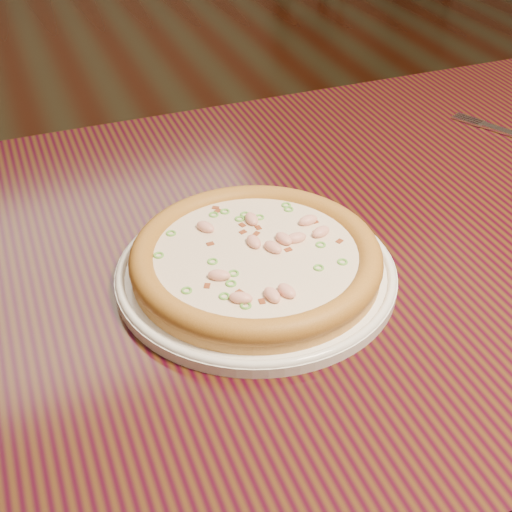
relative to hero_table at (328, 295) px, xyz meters
name	(u,v)px	position (x,y,z in m)	size (l,w,h in m)	color
ground	(320,371)	(0.24, 0.45, -0.65)	(9.00, 9.00, 0.00)	black
hero_table	(328,295)	(0.00, 0.00, 0.00)	(1.20, 0.80, 0.75)	black
plate	(256,271)	(-0.12, -0.05, 0.11)	(0.31, 0.31, 0.02)	white
pizza	(256,258)	(-0.12, -0.05, 0.13)	(0.28, 0.28, 0.03)	tan
fork	(510,133)	(0.37, 0.14, 0.10)	(0.09, 0.16, 0.00)	silver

